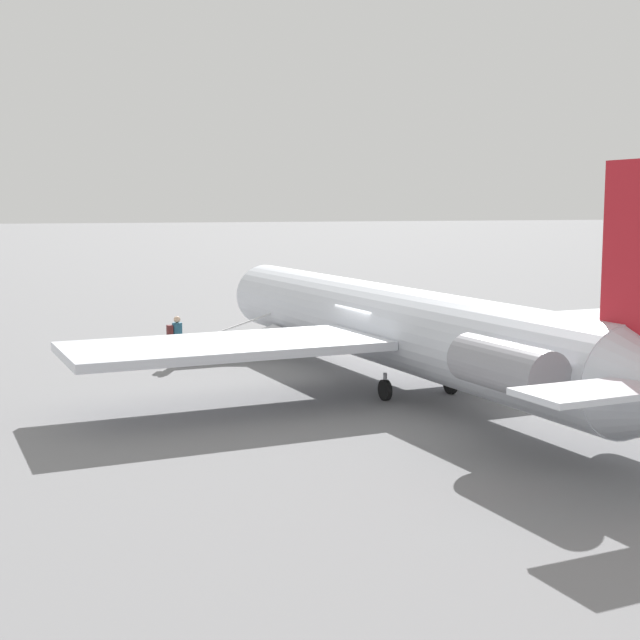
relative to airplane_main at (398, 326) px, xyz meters
The scene contains 4 objects.
ground_plane 2.15m from the airplane_main, ahead, with size 600.00×600.00×0.00m, color slate.
airplane_main is the anchor object (origin of this frame).
boarding_stairs 8.27m from the airplane_main, 30.01° to the left, with size 1.18×4.05×1.65m.
passenger 8.82m from the airplane_main, 36.97° to the left, with size 0.36×0.55×1.74m.
Camera 1 is at (-24.93, 12.54, 5.60)m, focal length 50.00 mm.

